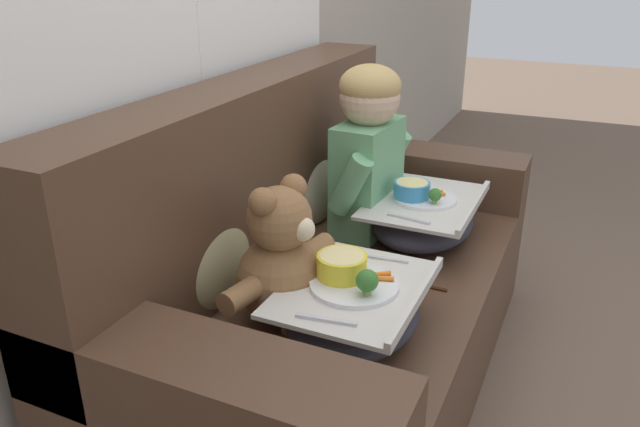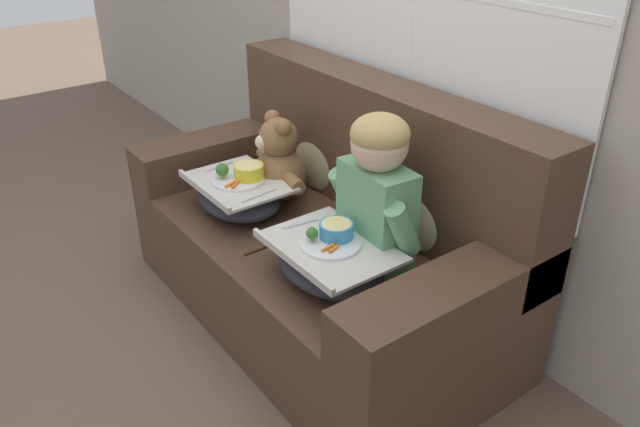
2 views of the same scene
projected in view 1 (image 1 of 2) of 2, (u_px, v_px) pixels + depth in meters
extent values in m
plane|color=brown|center=(341.00, 380.00, 2.10)|extent=(14.00, 14.00, 0.00)
cube|color=#4C3323|center=(342.00, 327.00, 2.02)|extent=(1.72, 0.88, 0.42)
cube|color=#4C3323|center=(247.00, 170.00, 1.95)|extent=(1.72, 0.22, 0.56)
cube|color=#4C3323|center=(202.00, 388.00, 1.27)|extent=(0.22, 0.88, 0.18)
cube|color=#4C3323|center=(414.00, 170.00, 2.53)|extent=(0.22, 0.88, 0.18)
cube|color=#32190A|center=(349.00, 270.00, 1.93)|extent=(0.01, 0.62, 0.01)
ellipsoid|color=#C1B293|center=(312.00, 175.00, 2.24)|extent=(0.35, 0.17, 0.37)
ellipsoid|color=tan|center=(212.00, 247.00, 1.70)|extent=(0.34, 0.17, 0.36)
cube|color=#66A370|center=(367.00, 177.00, 2.15)|extent=(0.30, 0.18, 0.39)
sphere|color=beige|center=(370.00, 97.00, 2.04)|extent=(0.20, 0.20, 0.20)
ellipsoid|color=tan|center=(370.00, 86.00, 2.02)|extent=(0.20, 0.20, 0.14)
cylinder|color=#66A370|center=(351.00, 185.00, 1.99)|extent=(0.08, 0.16, 0.21)
cylinder|color=#66A370|center=(390.00, 157.00, 2.26)|extent=(0.08, 0.16, 0.21)
sphere|color=brown|center=(281.00, 279.00, 1.64)|extent=(0.24, 0.24, 0.24)
sphere|color=brown|center=(279.00, 219.00, 1.57)|extent=(0.17, 0.17, 0.17)
sphere|color=brown|center=(263.00, 202.00, 1.50)|extent=(0.07, 0.07, 0.07)
sphere|color=brown|center=(293.00, 187.00, 1.59)|extent=(0.07, 0.07, 0.07)
sphere|color=beige|center=(303.00, 229.00, 1.54)|extent=(0.06, 0.06, 0.06)
sphere|color=black|center=(308.00, 229.00, 1.53)|extent=(0.02, 0.02, 0.02)
cylinder|color=brown|center=(242.00, 295.00, 1.52)|extent=(0.13, 0.08, 0.06)
cylinder|color=brown|center=(314.00, 250.00, 1.75)|extent=(0.13, 0.08, 0.06)
cylinder|color=brown|center=(305.00, 331.00, 1.57)|extent=(0.08, 0.12, 0.06)
cylinder|color=brown|center=(329.00, 312.00, 1.65)|extent=(0.08, 0.12, 0.06)
ellipsoid|color=#2D2D38|center=(423.00, 221.00, 2.12)|extent=(0.45, 0.33, 0.13)
cube|color=beige|center=(424.00, 202.00, 2.09)|extent=(0.47, 0.34, 0.01)
cube|color=beige|center=(474.00, 205.00, 2.02)|extent=(0.47, 0.02, 0.02)
cylinder|color=silver|center=(425.00, 198.00, 2.09)|extent=(0.21, 0.21, 0.01)
cylinder|color=#3889C1|center=(412.00, 189.00, 2.07)|extent=(0.12, 0.12, 0.05)
cylinder|color=#E5D189|center=(412.00, 183.00, 2.06)|extent=(0.11, 0.11, 0.01)
sphere|color=#38702D|center=(435.00, 195.00, 2.02)|extent=(0.04, 0.04, 0.04)
cylinder|color=#7A9E56|center=(435.00, 201.00, 2.02)|extent=(0.02, 0.02, 0.02)
cylinder|color=orange|center=(437.00, 194.00, 2.09)|extent=(0.02, 0.06, 0.01)
cylinder|color=orange|center=(435.00, 191.00, 2.11)|extent=(0.03, 0.05, 0.01)
cube|color=silver|center=(409.00, 219.00, 1.93)|extent=(0.03, 0.14, 0.01)
ellipsoid|color=#2D2D38|center=(353.00, 313.00, 1.58)|extent=(0.42, 0.33, 0.13)
cube|color=beige|center=(354.00, 289.00, 1.55)|extent=(0.44, 0.34, 0.01)
cube|color=beige|center=(417.00, 298.00, 1.49)|extent=(0.44, 0.02, 0.02)
cylinder|color=silver|center=(354.00, 285.00, 1.55)|extent=(0.22, 0.22, 0.01)
cylinder|color=yellow|center=(342.00, 266.00, 1.57)|extent=(0.13, 0.13, 0.06)
cylinder|color=#E5D189|center=(342.00, 257.00, 1.56)|extent=(0.11, 0.11, 0.01)
sphere|color=#38702D|center=(367.00, 281.00, 1.48)|extent=(0.05, 0.05, 0.05)
cylinder|color=#7A9E56|center=(367.00, 291.00, 1.49)|extent=(0.02, 0.02, 0.02)
cylinder|color=orange|center=(380.00, 278.00, 1.56)|extent=(0.03, 0.07, 0.01)
cylinder|color=orange|center=(378.00, 274.00, 1.57)|extent=(0.05, 0.06, 0.01)
cube|color=silver|center=(326.00, 320.00, 1.41)|extent=(0.03, 0.14, 0.01)
cube|color=silver|center=(377.00, 257.00, 1.69)|extent=(0.03, 0.17, 0.01)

